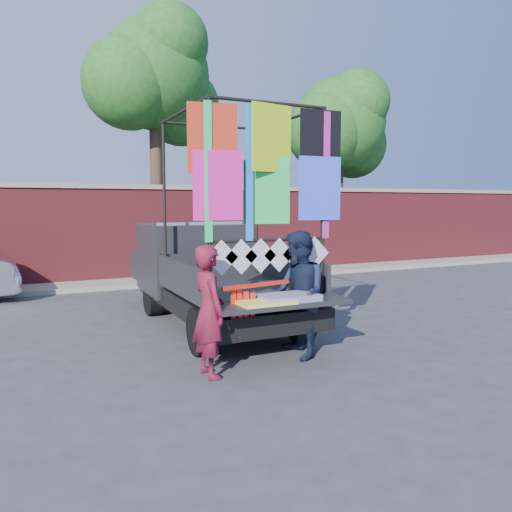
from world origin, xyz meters
name	(u,v)px	position (x,y,z in m)	size (l,w,h in m)	color
ground	(232,347)	(0.00, 0.00, 0.00)	(90.00, 90.00, 0.00)	#38383A
brick_wall	(132,232)	(0.00, 7.00, 1.33)	(30.00, 0.45, 2.61)	maroon
curb	(139,282)	(0.00, 6.30, 0.06)	(30.00, 1.20, 0.12)	gray
tree_mid	(156,79)	(1.02, 8.12, 5.70)	(4.20, 3.30, 7.73)	#38281C
tree_right	(341,127)	(7.52, 8.12, 4.75)	(4.20, 3.30, 6.62)	#38281C
pickup_truck	(203,271)	(0.26, 1.99, 0.86)	(2.17, 5.45, 3.43)	black
woman	(209,311)	(-0.73, -1.02, 0.81)	(0.59, 0.39, 1.61)	maroon
man	(299,295)	(0.63, -0.83, 0.87)	(0.85, 0.66, 1.74)	#151D35
streamer_bundle	(249,302)	(-0.16, -0.93, 0.86)	(1.03, 0.25, 0.71)	red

